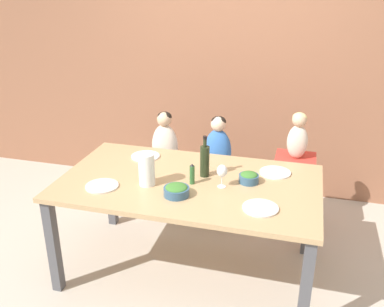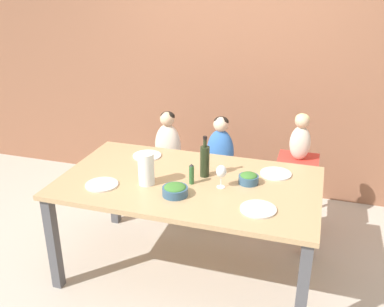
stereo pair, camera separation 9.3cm
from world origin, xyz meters
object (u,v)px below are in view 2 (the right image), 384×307
object	(u,v)px
dinner_plate_back_left	(147,156)
chair_far_left	(169,174)
salad_bowl_small	(249,178)
dinner_plate_back_right	(276,174)
paper_towel_roll	(146,169)
chair_right_highchair	(297,175)
wine_bottle	(205,160)
salad_bowl_large	(175,190)
person_baby_right	(301,136)
chair_far_center	(219,181)
dinner_plate_front_right	(258,209)
dinner_plate_front_left	(102,185)
person_child_left	(168,141)
person_child_center	(220,147)
wine_glass_near	(221,172)

from	to	relation	value
dinner_plate_back_left	chair_far_left	bearing A→B (deg)	89.74
salad_bowl_small	dinner_plate_back_right	world-z (taller)	salad_bowl_small
paper_towel_roll	dinner_plate_back_right	distance (m)	0.96
chair_right_highchair	wine_bottle	distance (m)	1.00
paper_towel_roll	salad_bowl_small	world-z (taller)	paper_towel_roll
chair_far_left	salad_bowl_large	world-z (taller)	salad_bowl_large
person_baby_right	salad_bowl_large	size ratio (longest dim) A/B	2.30
chair_far_center	dinner_plate_front_right	world-z (taller)	dinner_plate_front_right
dinner_plate_front_left	paper_towel_roll	bearing A→B (deg)	22.04
chair_right_highchair	dinner_plate_front_left	world-z (taller)	dinner_plate_front_left
dinner_plate_front_left	dinner_plate_front_right	distance (m)	1.11
person_child_left	salad_bowl_large	distance (m)	1.13
paper_towel_roll	dinner_plate_back_left	distance (m)	0.51
paper_towel_roll	salad_bowl_large	world-z (taller)	paper_towel_roll
chair_far_center	paper_towel_roll	size ratio (longest dim) A/B	2.04
wine_bottle	dinner_plate_back_right	world-z (taller)	wine_bottle
person_baby_right	dinner_plate_back_left	bearing A→B (deg)	-157.83
person_child_center	wine_bottle	bearing A→B (deg)	-85.92
dinner_plate_back_left	wine_glass_near	bearing A→B (deg)	-26.76
person_child_left	dinner_plate_back_left	size ratio (longest dim) A/B	2.33
chair_right_highchair	paper_towel_roll	distance (m)	1.41
chair_far_left	chair_far_center	bearing A→B (deg)	0.00
dinner_plate_front_right	dinner_plate_front_left	bearing A→B (deg)	179.41
wine_bottle	salad_bowl_small	distance (m)	0.34
person_child_center	wine_glass_near	bearing A→B (deg)	-76.06
wine_bottle	salad_bowl_large	world-z (taller)	wine_bottle
chair_far_left	dinner_plate_back_right	size ratio (longest dim) A/B	2.06
dinner_plate_back_right	dinner_plate_front_right	world-z (taller)	same
salad_bowl_large	dinner_plate_front_right	bearing A→B (deg)	-3.02
wine_glass_near	dinner_plate_front_right	distance (m)	0.40
salad_bowl_small	dinner_plate_back_left	distance (m)	0.91
dinner_plate_back_right	wine_bottle	bearing A→B (deg)	-159.99
chair_far_left	chair_right_highchair	xyz separation A→B (m)	(1.18, 0.00, 0.15)
dinner_plate_front_right	paper_towel_roll	bearing A→B (deg)	170.92
chair_far_left	dinner_plate_front_right	size ratio (longest dim) A/B	2.06
chair_far_center	person_baby_right	world-z (taller)	person_baby_right
chair_far_center	paper_towel_roll	xyz separation A→B (m)	(-0.31, -0.94, 0.49)
person_child_left	salad_bowl_small	bearing A→B (deg)	-39.28
wine_glass_near	dinner_plate_front_left	xyz separation A→B (m)	(-0.81, -0.22, -0.11)
chair_far_left	chair_far_center	distance (m)	0.50
person_child_center	dinner_plate_back_right	distance (m)	0.75
dinner_plate_front_left	dinner_plate_back_right	distance (m)	1.27
paper_towel_roll	salad_bowl_small	bearing A→B (deg)	18.07
person_child_center	person_baby_right	world-z (taller)	person_baby_right
person_child_left	wine_glass_near	bearing A→B (deg)	-49.89
salad_bowl_large	dinner_plate_front_left	xyz separation A→B (m)	(-0.54, -0.02, -0.03)
wine_glass_near	person_child_center	bearing A→B (deg)	103.94
chair_far_center	chair_right_highchair	bearing A→B (deg)	0.00
chair_right_highchair	dinner_plate_front_right	distance (m)	1.11
person_baby_right	paper_towel_roll	size ratio (longest dim) A/B	1.72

